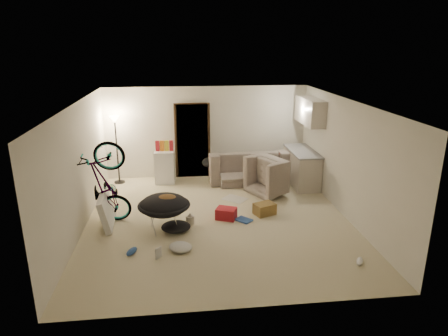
{
  "coord_description": "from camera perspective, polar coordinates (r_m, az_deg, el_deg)",
  "views": [
    {
      "loc": [
        -0.78,
        -7.76,
        3.63
      ],
      "look_at": [
        0.2,
        0.6,
        0.96
      ],
      "focal_mm": 32.0,
      "sensor_mm": 36.0,
      "label": 1
    }
  ],
  "objects": [
    {
      "name": "wall_left",
      "position": [
        8.35,
        -20.09,
        -0.06
      ],
      "size": [
        0.02,
        6.0,
        2.5
      ],
      "primitive_type": "cube",
      "color": "silver",
      "rests_on": "floor"
    },
    {
      "name": "newspaper",
      "position": [
        9.68,
        1.55,
        -4.43
      ],
      "size": [
        0.69,
        0.67,
        0.01
      ],
      "primitive_type": "cube",
      "rotation": [
        0.0,
        0.0,
        0.88
      ],
      "color": "silver",
      "rests_on": "floor"
    },
    {
      "name": "ceiling",
      "position": [
        7.88,
        -0.95,
        9.42
      ],
      "size": [
        5.5,
        6.0,
        0.02
      ],
      "primitive_type": "cube",
      "color": "white",
      "rests_on": "wall_back"
    },
    {
      "name": "snack_box_2",
      "position": [
        10.64,
        -8.19,
        3.11
      ],
      "size": [
        0.12,
        0.1,
        0.3
      ],
      "primitive_type": "cube",
      "rotation": [
        0.0,
        0.0,
        0.35
      ],
      "color": "yellow",
      "rests_on": "mini_fridge"
    },
    {
      "name": "snack_box_3",
      "position": [
        10.64,
        -7.54,
        3.13
      ],
      "size": [
        0.1,
        0.07,
        0.3
      ],
      "primitive_type": "cube",
      "rotation": [
        0.0,
        0.0,
        0.03
      ],
      "color": "#A31822",
      "rests_on": "mini_fridge"
    },
    {
      "name": "floor_lamp",
      "position": [
        10.79,
        -15.2,
        4.54
      ],
      "size": [
        0.28,
        0.28,
        1.81
      ],
      "color": "black",
      "rests_on": "floor"
    },
    {
      "name": "shoe_4",
      "position": [
        7.37,
        18.81,
        -12.51
      ],
      "size": [
        0.22,
        0.28,
        0.1
      ],
      "primitive_type": "ellipsoid",
      "rotation": [
        0.0,
        0.0,
        1.04
      ],
      "color": "white",
      "rests_on": "floor"
    },
    {
      "name": "kitchen_counter",
      "position": [
        10.75,
        11.01,
        0.01
      ],
      "size": [
        0.6,
        1.5,
        0.88
      ],
      "primitive_type": "cube",
      "color": "beige",
      "rests_on": "floor"
    },
    {
      "name": "clothes_lump_b",
      "position": [
        10.99,
        0.91,
        -1.29
      ],
      "size": [
        0.59,
        0.55,
        0.15
      ],
      "primitive_type": "ellipsoid",
      "rotation": [
        0.0,
        0.0,
        0.32
      ],
      "color": "black",
      "rests_on": "floor"
    },
    {
      "name": "tv_box",
      "position": [
        8.58,
        -16.43,
        -5.77
      ],
      "size": [
        0.31,
        1.02,
        0.68
      ],
      "primitive_type": "cube",
      "rotation": [
        0.0,
        -0.21,
        0.06
      ],
      "color": "silver",
      "rests_on": "floor"
    },
    {
      "name": "shoe_2",
      "position": [
        7.47,
        -13.05,
        -11.52
      ],
      "size": [
        0.24,
        0.31,
        0.11
      ],
      "primitive_type": "ellipsoid",
      "rotation": [
        0.0,
        0.0,
        1.08
      ],
      "color": "#2C52A0",
      "rests_on": "floor"
    },
    {
      "name": "saucer_chair",
      "position": [
        8.08,
        -8.53,
        -5.89
      ],
      "size": [
        1.04,
        1.04,
        0.74
      ],
      "color": "silver",
      "rests_on": "floor"
    },
    {
      "name": "doorway",
      "position": [
        11.05,
        -4.53,
        3.88
      ],
      "size": [
        0.85,
        0.1,
        2.04
      ],
      "primitive_type": "cube",
      "color": "black",
      "rests_on": "floor"
    },
    {
      "name": "door_trim",
      "position": [
        11.02,
        -4.52,
        3.84
      ],
      "size": [
        0.97,
        0.04,
        2.1
      ],
      "primitive_type": "cube",
      "color": "#312011",
      "rests_on": "floor"
    },
    {
      "name": "sofa",
      "position": [
        10.89,
        3.33,
        -0.18
      ],
      "size": [
        2.17,
        0.94,
        0.62
      ],
      "primitive_type": "imported",
      "rotation": [
        0.0,
        0.0,
        3.19
      ],
      "color": "#39413A",
      "rests_on": "floor"
    },
    {
      "name": "mini_fridge",
      "position": [
        10.8,
        -8.43,
        0.2
      ],
      "size": [
        0.54,
        0.54,
        0.87
      ],
      "primitive_type": "cube",
      "rotation": [
        0.0,
        0.0,
        -0.05
      ],
      "color": "white",
      "rests_on": "floor"
    },
    {
      "name": "drink_case_b",
      "position": [
        8.59,
        0.32,
        -6.51
      ],
      "size": [
        0.5,
        0.44,
        0.24
      ],
      "primitive_type": "cube",
      "rotation": [
        0.0,
        0.0,
        -0.4
      ],
      "color": "#A31822",
      "rests_on": "floor"
    },
    {
      "name": "bicycle",
      "position": [
        8.6,
        -16.43,
        -4.65
      ],
      "size": [
        1.89,
        0.94,
        1.06
      ],
      "primitive_type": "imported",
      "rotation": [
        0.0,
        -0.17,
        1.49
      ],
      "color": "black",
      "rests_on": "floor"
    },
    {
      "name": "wall_front",
      "position": [
        5.37,
        2.38,
        -8.75
      ],
      "size": [
        5.5,
        0.02,
        2.5
      ],
      "primitive_type": "cube",
      "color": "silver",
      "rests_on": "floor"
    },
    {
      "name": "wall_back",
      "position": [
        11.05,
        -2.48,
        5.15
      ],
      "size": [
        5.5,
        0.02,
        2.5
      ],
      "primitive_type": "cube",
      "color": "silver",
      "rests_on": "floor"
    },
    {
      "name": "armchair",
      "position": [
        10.13,
        7.54,
        -1.51
      ],
      "size": [
        1.28,
        1.34,
        0.68
      ],
      "primitive_type": "imported",
      "rotation": [
        0.0,
        0.0,
        2.04
      ],
      "color": "#39413A",
      "rests_on": "floor"
    },
    {
      "name": "hoodie",
      "position": [
        7.97,
        -8.25,
        -4.59
      ],
      "size": [
        0.54,
        0.47,
        0.22
      ],
      "primitive_type": "ellipsoid",
      "rotation": [
        0.0,
        0.0,
        0.16
      ],
      "color": "brown",
      "rests_on": "saucer_chair"
    },
    {
      "name": "book_white",
      "position": [
        9.42,
        -7.31,
        -5.15
      ],
      "size": [
        0.23,
        0.29,
        0.03
      ],
      "primitive_type": "cube",
      "rotation": [
        0.0,
        0.0,
        0.08
      ],
      "color": "silver",
      "rests_on": "floor"
    },
    {
      "name": "juicer",
      "position": [
        8.39,
        -4.86,
        -7.32
      ],
      "size": [
        0.18,
        0.18,
        0.26
      ],
      "color": "beige",
      "rests_on": "floor"
    },
    {
      "name": "book_blue",
      "position": [
        8.55,
        2.84,
        -7.41
      ],
      "size": [
        0.4,
        0.41,
        0.03
      ],
      "primitive_type": "cube",
      "rotation": [
        0.0,
        0.0,
        0.77
      ],
      "color": "#2C52A0",
      "rests_on": "floor"
    },
    {
      "name": "sofa_drape",
      "position": [
        10.7,
        -1.66,
        0.81
      ],
      "size": [
        0.62,
        0.53,
        0.28
      ],
      "primitive_type": "ellipsoid",
      "rotation": [
        0.0,
        0.0,
        -0.13
      ],
      "color": "black",
      "rests_on": "sofa"
    },
    {
      "name": "counter_top",
      "position": [
        10.63,
        11.15,
        2.37
      ],
      "size": [
        0.64,
        1.54,
        0.04
      ],
      "primitive_type": "cube",
      "color": "gray",
      "rests_on": "kitchen_counter"
    },
    {
      "name": "clothes_lump_a",
      "position": [
        8.13,
        -6.88,
        -8.32
      ],
      "size": [
        0.6,
        0.51,
        0.19
      ],
      "primitive_type": "ellipsoid",
      "rotation": [
        0.0,
        0.0,
        -0.02
      ],
      "color": "black",
      "rests_on": "floor"
    },
    {
      "name": "book_asset",
      "position": [
        7.23,
        -9.73,
        -12.76
      ],
      "size": [
        0.25,
        0.25,
        0.02
      ],
      "primitive_type": "imported",
      "rotation": [
        0.0,
        0.0,
        0.78
      ],
      "color": "#A31822",
      "rests_on": "floor"
    },
    {
      "name": "floor",
      "position": [
        8.6,
        -0.86,
        -7.43
      ],
      "size": [
        5.5,
        6.0,
        0.02
      ],
      "primitive_type": "cube",
      "color": "beige",
      "rests_on": "ground"
    },
    {
      "name": "snack_box_1",
      "position": [
        10.65,
        -8.83,
        3.08
      ],
      "size": [
        0.11,
        0.09,
        0.3
      ],
      "primitive_type": "cube",
      "rotation": [
        0.0,
        0.0,
        -0.25
      ],
      "color": "orange",
      "rests_on": "mini_fridge"
    },
    {
      "name": "kitchen_uppers",
      "position": [
        10.45,
        12.18,
        7.95
      ],
      "size": [
        0.38,
        1.4,
        0.65
      ],
      "primitive_type": "cube",
      "color": "beige",
      "rests_on": "wall_right"
    },
    {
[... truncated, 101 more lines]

